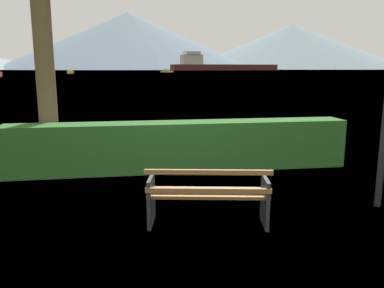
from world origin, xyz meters
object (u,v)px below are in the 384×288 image
Objects in this scene: cargo_ship_large at (217,65)px; tender_far at (70,72)px; park_bench at (208,196)px; sailboat_mid at (167,71)px.

cargo_ship_large is 12.73× the size of tender_far.
park_bench is at bearing -81.26° from tender_far.
cargo_ship_large is at bearing 77.22° from park_bench.
cargo_ship_large is at bearing 60.51° from tender_far.
sailboat_mid is at bearing 84.68° from park_bench.
sailboat_mid is (-53.85, -130.00, -3.62)m from cargo_ship_large.
park_bench is at bearing -102.78° from cargo_ship_large.
cargo_ship_large is 15.03× the size of sailboat_mid.
tender_far is (-39.57, -35.19, 0.06)m from sailboat_mid.
tender_far is (-22.60, 146.97, 0.19)m from park_bench.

